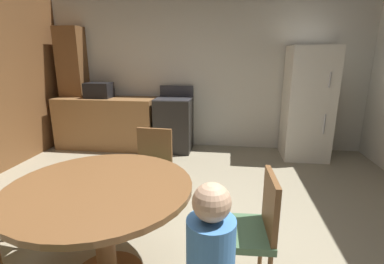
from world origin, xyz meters
The scene contains 10 objects.
ground_plane centered at (0.00, 0.00, 0.00)m, with size 14.00×14.00×0.00m, color gray.
wall_back centered at (0.00, 3.14, 1.35)m, with size 5.75×0.12×2.70m, color beige.
kitchen_counter centered at (-1.71, 2.74, 0.45)m, with size 1.74×0.60×0.90m, color olive.
pantry_column centered at (-2.36, 2.92, 1.05)m, with size 0.44×0.36×2.10m, color brown.
oven_range centered at (-0.48, 2.74, 0.47)m, with size 0.60×0.60×1.10m.
refrigerator centered at (1.68, 2.69, 0.88)m, with size 0.68×0.68×1.76m.
microwave centered at (-1.81, 2.74, 1.03)m, with size 0.44×0.32×0.26m, color black.
dining_table centered at (-0.39, -0.27, 0.61)m, with size 1.26×1.26×0.76m.
chair_north centered at (-0.33, 0.76, 0.50)m, with size 0.43×0.43×0.87m.
chair_east centered at (0.63, -0.22, 0.50)m, with size 0.42×0.42×0.87m.
Camera 1 is at (0.46, -1.92, 1.60)m, focal length 26.33 mm.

